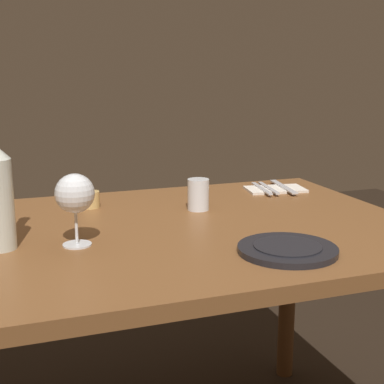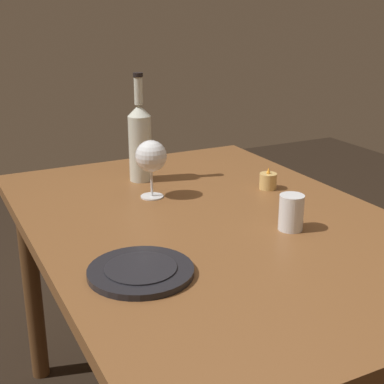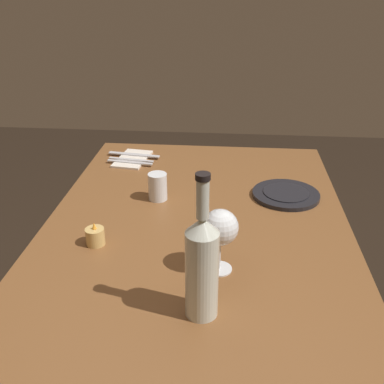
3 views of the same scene
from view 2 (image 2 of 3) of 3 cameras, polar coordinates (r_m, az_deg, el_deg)
The scene contains 6 objects.
dining_table at distance 1.45m, azimuth 2.19°, elevation -6.17°, with size 1.30×0.90×0.74m.
wine_glass_left at distance 1.55m, azimuth -4.27°, elevation 3.65°, with size 0.09×0.09×0.17m.
wine_bottle at distance 1.71m, azimuth -5.43°, elevation 5.37°, with size 0.07×0.07×0.33m.
water_tumbler at distance 1.37m, azimuth 10.25°, elevation -2.30°, with size 0.06×0.06×0.09m.
votive_candle at distance 1.66m, azimuth 7.90°, elevation 1.09°, with size 0.05×0.05×0.07m.
dinner_plate at distance 1.14m, azimuth -5.34°, elevation -8.17°, with size 0.22×0.22×0.02m.
Camera 2 is at (1.15, -0.64, 1.27)m, focal length 51.35 mm.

